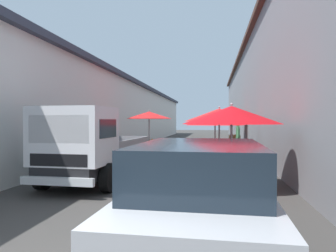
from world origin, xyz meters
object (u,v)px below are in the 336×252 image
object	(u,v)px
fruit_stall_near_right	(150,122)
hatchback_car	(200,196)
vendor_by_crates	(238,135)
plastic_stool	(163,149)
fruit_stall_far_left	(231,122)
fruit_stall_far_right	(218,120)
vendor_in_shade	(95,144)
delivery_truck	(87,147)
fruit_stall_near_left	(215,123)
fruit_stall_mid_lane	(232,123)

from	to	relation	value
fruit_stall_near_right	hatchback_car	size ratio (longest dim) A/B	0.57
vendor_by_crates	plastic_stool	size ratio (longest dim) A/B	3.88
fruit_stall_far_left	fruit_stall_far_right	bearing A→B (deg)	6.00
fruit_stall_far_left	vendor_in_shade	size ratio (longest dim) A/B	1.63
hatchback_car	delivery_truck	distance (m)	4.99
fruit_stall_far_left	hatchback_car	size ratio (longest dim) A/B	0.64
fruit_stall_far_right	hatchback_car	size ratio (longest dim) A/B	0.60
fruit_stall_far_left	hatchback_car	xyz separation A→B (m)	(-3.87, 0.61, -0.98)
fruit_stall_far_left	vendor_by_crates	xyz separation A→B (m)	(8.86, -0.82, -0.74)
fruit_stall_far_right	vendor_by_crates	size ratio (longest dim) A/B	1.41
fruit_stall_near_right	fruit_stall_near_left	world-z (taller)	fruit_stall_near_right
vendor_by_crates	plastic_stool	world-z (taller)	vendor_by_crates
fruit_stall_near_left	plastic_stool	bearing A→B (deg)	58.56
fruit_stall_near_right	plastic_stool	xyz separation A→B (m)	(1.37, -0.40, -1.35)
fruit_stall_near_right	fruit_stall_far_right	xyz separation A→B (m)	(-3.63, -3.13, 0.10)
fruit_stall_near_left	hatchback_car	xyz separation A→B (m)	(-9.95, 0.21, -0.90)
fruit_stall_near_right	fruit_stall_far_left	bearing A→B (deg)	-151.57
vendor_by_crates	delivery_truck	bearing A→B (deg)	152.53
fruit_stall_near_left	hatchback_car	distance (m)	9.99
fruit_stall_near_right	vendor_by_crates	world-z (taller)	fruit_stall_near_right
fruit_stall_near_left	fruit_stall_mid_lane	bearing A→B (deg)	-10.27
hatchback_car	vendor_in_shade	xyz separation A→B (m)	(6.90, 4.21, 0.14)
fruit_stall_mid_lane	hatchback_car	xyz separation A→B (m)	(-15.81, 1.27, -0.88)
fruit_stall_far_left	vendor_in_shade	distance (m)	5.76
fruit_stall_near_right	hatchback_car	bearing A→B (deg)	-164.59
delivery_truck	plastic_stool	size ratio (longest dim) A/B	11.47
fruit_stall_near_right	fruit_stall_near_left	size ratio (longest dim) A/B	0.86
fruit_stall_mid_lane	fruit_stall_far_left	distance (m)	11.96
fruit_stall_far_left	hatchback_car	distance (m)	4.04
vendor_in_shade	delivery_truck	bearing A→B (deg)	-161.77
delivery_truck	plastic_stool	xyz separation A→B (m)	(7.73, -0.79, -0.71)
fruit_stall_far_right	plastic_stool	distance (m)	5.87
fruit_stall_mid_lane	delivery_truck	distance (m)	12.81
plastic_stool	vendor_in_shade	bearing A→B (deg)	158.70
fruit_stall_mid_lane	fruit_stall_near_left	xyz separation A→B (m)	(-5.86, 1.06, 0.01)
hatchback_car	fruit_stall_near_right	bearing A→B (deg)	15.41
fruit_stall_far_right	vendor_by_crates	distance (m)	6.33
fruit_stall_far_left	plastic_stool	bearing A→B (deg)	21.44
fruit_stall_mid_lane	hatchback_car	bearing A→B (deg)	175.42
fruit_stall_far_left	fruit_stall_mid_lane	bearing A→B (deg)	-3.16
fruit_stall_far_right	plastic_stool	xyz separation A→B (m)	(4.99, 2.73, -1.45)
fruit_stall_far_left	fruit_stall_near_right	bearing A→B (deg)	28.43
vendor_by_crates	fruit_stall_far_left	bearing A→B (deg)	174.69
fruit_stall_near_left	vendor_by_crates	world-z (taller)	fruit_stall_near_left
fruit_stall_near_left	vendor_by_crates	size ratio (longest dim) A/B	1.57
fruit_stall_mid_lane	fruit_stall_near_left	size ratio (longest dim) A/B	0.98
fruit_stall_near_left	plastic_stool	xyz separation A→B (m)	(1.60, 2.61, -1.31)
fruit_stall_near_right	delivery_truck	world-z (taller)	fruit_stall_near_right
hatchback_car	vendor_by_crates	distance (m)	12.81
vendor_by_crates	fruit_stall_far_right	bearing A→B (deg)	169.86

